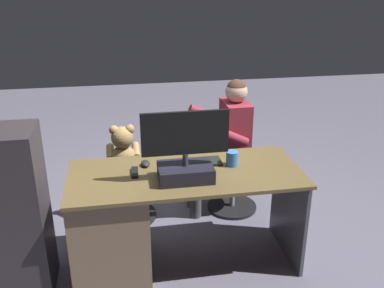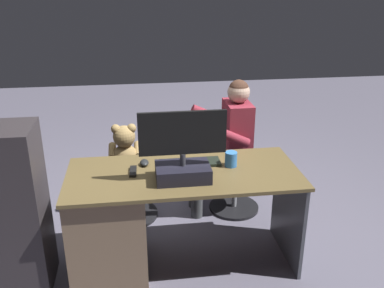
# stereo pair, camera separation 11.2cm
# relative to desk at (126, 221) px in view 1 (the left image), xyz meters

# --- Properties ---
(ground_plane) EXTENTS (10.00, 10.00, 0.00)m
(ground_plane) POSITION_rel_desk_xyz_m (-0.41, -0.36, -0.38)
(ground_plane) COLOR #585564
(desk) EXTENTS (1.55, 0.68, 0.72)m
(desk) POSITION_rel_desk_xyz_m (0.00, 0.00, 0.00)
(desk) COLOR brown
(desk) RESTS_ON ground_plane
(monitor) EXTENTS (0.55, 0.23, 0.46)m
(monitor) POSITION_rel_desk_xyz_m (-0.40, 0.10, 0.48)
(monitor) COLOR black
(monitor) RESTS_ON desk
(keyboard) EXTENTS (0.42, 0.14, 0.02)m
(keyboard) POSITION_rel_desk_xyz_m (-0.47, -0.12, 0.35)
(keyboard) COLOR black
(keyboard) RESTS_ON desk
(computer_mouse) EXTENTS (0.06, 0.10, 0.04)m
(computer_mouse) POSITION_rel_desk_xyz_m (-0.16, -0.15, 0.35)
(computer_mouse) COLOR black
(computer_mouse) RESTS_ON desk
(cup) EXTENTS (0.08, 0.08, 0.10)m
(cup) POSITION_rel_desk_xyz_m (-0.75, -0.05, 0.39)
(cup) COLOR #3372BF
(cup) RESTS_ON desk
(tv_remote) EXTENTS (0.05, 0.15, 0.02)m
(tv_remote) POSITION_rel_desk_xyz_m (-0.08, -0.04, 0.34)
(tv_remote) COLOR black
(tv_remote) RESTS_ON desk
(office_chair_teddy) EXTENTS (0.50, 0.50, 0.44)m
(office_chair_teddy) POSITION_rel_desk_xyz_m (-0.01, -0.69, -0.15)
(office_chair_teddy) COLOR black
(office_chair_teddy) RESTS_ON ground_plane
(teddy_bear) EXTENTS (0.27, 0.27, 0.40)m
(teddy_bear) POSITION_rel_desk_xyz_m (-0.01, -0.71, 0.24)
(teddy_bear) COLOR #967949
(teddy_bear) RESTS_ON office_chair_teddy
(visitor_chair) EXTENTS (0.43, 0.43, 0.44)m
(visitor_chair) POSITION_rel_desk_xyz_m (-0.94, -0.68, -0.12)
(visitor_chair) COLOR black
(visitor_chair) RESTS_ON ground_plane
(person) EXTENTS (0.50, 0.48, 1.17)m
(person) POSITION_rel_desk_xyz_m (-0.86, -0.69, 0.29)
(person) COLOR maroon
(person) RESTS_ON ground_plane
(equipment_rack) EXTENTS (0.44, 0.36, 1.11)m
(equipment_rack) POSITION_rel_desk_xyz_m (0.71, 0.07, 0.17)
(equipment_rack) COLOR #2D292B
(equipment_rack) RESTS_ON ground_plane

